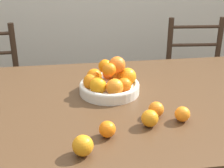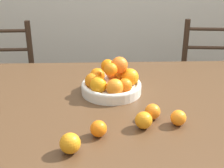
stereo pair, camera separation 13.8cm
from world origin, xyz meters
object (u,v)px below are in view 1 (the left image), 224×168
(fruit_bowl, at_px, (110,82))
(orange_loose_1, at_px, (83,146))
(orange_loose_0, at_px, (182,114))
(orange_loose_3, at_px, (156,109))
(orange_loose_4, at_px, (107,129))
(chair_right, at_px, (196,85))
(orange_loose_2, at_px, (150,118))

(fruit_bowl, height_order, orange_loose_1, fruit_bowl)
(orange_loose_0, xyz_separation_m, orange_loose_3, (-0.09, 0.05, 0.00))
(orange_loose_4, xyz_separation_m, chair_right, (0.81, 1.07, -0.34))
(fruit_bowl, relative_size, orange_loose_1, 3.97)
(fruit_bowl, xyz_separation_m, orange_loose_4, (-0.06, -0.38, -0.02))
(fruit_bowl, height_order, chair_right, fruit_bowl)
(orange_loose_3, bearing_deg, orange_loose_1, -145.05)
(orange_loose_0, xyz_separation_m, orange_loose_4, (-0.31, -0.07, 0.00))
(orange_loose_3, xyz_separation_m, chair_right, (0.60, 0.95, -0.35))
(orange_loose_4, bearing_deg, orange_loose_0, 12.55)
(orange_loose_2, height_order, chair_right, chair_right)
(chair_right, bearing_deg, fruit_bowl, -132.03)
(orange_loose_3, distance_m, chair_right, 1.17)
(orange_loose_0, relative_size, orange_loose_2, 0.92)
(orange_loose_2, height_order, orange_loose_3, orange_loose_2)
(orange_loose_0, relative_size, orange_loose_4, 1.00)
(orange_loose_2, distance_m, chair_right, 1.25)
(orange_loose_0, distance_m, chair_right, 1.17)
(orange_loose_1, bearing_deg, orange_loose_4, 45.86)
(orange_loose_4, bearing_deg, orange_loose_1, -134.14)
(orange_loose_0, relative_size, orange_loose_1, 0.86)
(orange_loose_0, bearing_deg, orange_loose_4, -167.45)
(orange_loose_2, xyz_separation_m, orange_loose_3, (0.05, 0.07, -0.00))
(orange_loose_0, distance_m, orange_loose_2, 0.14)
(orange_loose_2, bearing_deg, orange_loose_4, -163.82)
(orange_loose_1, relative_size, orange_loose_4, 1.16)
(orange_loose_1, bearing_deg, chair_right, 52.16)
(orange_loose_1, xyz_separation_m, orange_loose_4, (0.09, 0.10, -0.01))
(orange_loose_4, bearing_deg, orange_loose_3, 29.01)
(orange_loose_1, height_order, orange_loose_2, orange_loose_1)
(orange_loose_2, relative_size, chair_right, 0.07)
(orange_loose_1, distance_m, orange_loose_2, 0.30)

